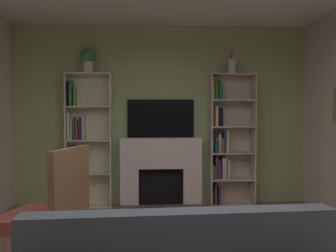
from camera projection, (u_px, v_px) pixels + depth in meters
wall_back_accent at (161, 115)px, 5.94m from camera, size 4.75×0.06×2.83m
fireplace at (161, 170)px, 5.82m from camera, size 1.36×0.52×1.06m
tv at (161, 119)px, 5.88m from camera, size 1.04×0.06×0.60m
bookshelf_left at (84, 140)px, 5.76m from camera, size 0.69×0.26×2.05m
bookshelf_right at (226, 141)px, 5.87m from camera, size 0.69×0.33×2.05m
potted_plant at (88, 58)px, 5.66m from camera, size 0.24×0.24×0.39m
vase_with_flowers at (232, 65)px, 5.80m from camera, size 0.13×0.13×0.40m
armchair at (50, 210)px, 3.35m from camera, size 0.80×0.82×1.14m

